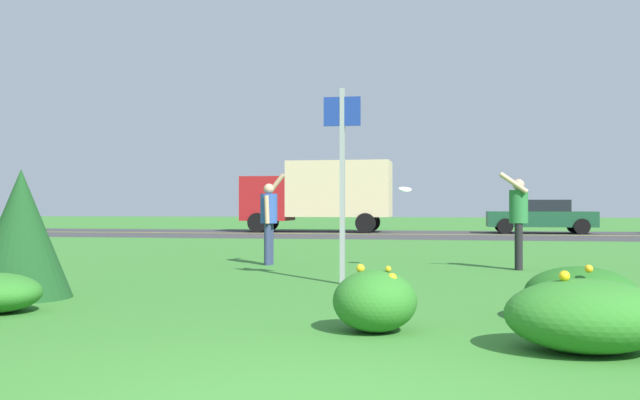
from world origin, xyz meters
TOP-DOWN VIEW (x-y plane):
  - ground_plane at (0.00, 12.97)m, footprint 120.00×120.00m
  - highway_strip at (0.00, 25.95)m, footprint 120.00×9.56m
  - highway_center_stripe at (0.00, 25.95)m, footprint 120.00×0.16m
  - daylily_clump_near_camera at (0.17, 2.81)m, footprint 0.79×0.82m
  - daylily_clump_mid_left at (1.93, 2.17)m, footprint 1.29×1.08m
  - daylily_clump_mid_center at (2.18, 3.79)m, footprint 1.12×1.18m
  - sign_post_near_path at (-0.71, 6.82)m, footprint 0.56×0.10m
  - evergreen_shrub_side at (-4.51, 4.47)m, footprint 1.28×1.28m
  - person_thrower_blue_shirt at (-2.65, 10.04)m, footprint 0.46×0.50m
  - person_catcher_green_shirt at (2.16, 9.75)m, footprint 0.54×0.50m
  - frisbee_white at (0.08, 9.69)m, footprint 0.25×0.24m
  - car_dark_green_center_left at (4.92, 28.10)m, footprint 4.50×2.00m
  - box_truck_red at (-4.76, 28.10)m, footprint 6.70×2.46m

SIDE VIEW (x-z plane):
  - ground_plane at x=0.00m, z-range 0.00..0.00m
  - highway_strip at x=0.00m, z-range 0.00..0.01m
  - highway_center_stripe at x=0.00m, z-range 0.01..0.01m
  - daylily_clump_mid_center at x=2.18m, z-range -0.03..0.59m
  - daylily_clump_near_camera at x=0.17m, z-range -0.02..0.60m
  - daylily_clump_mid_left at x=1.93m, z-range -0.03..0.62m
  - car_dark_green_center_left at x=4.92m, z-range 0.01..1.46m
  - evergreen_shrub_side at x=-4.51m, z-range 0.00..1.65m
  - person_thrower_blue_shirt at x=-2.65m, z-range 0.06..1.90m
  - person_catcher_green_shirt at x=2.16m, z-range 0.11..1.91m
  - frisbee_white at x=0.08m, z-range 1.43..1.55m
  - sign_post_near_path at x=-0.71m, z-range 0.30..3.25m
  - box_truck_red at x=-4.76m, z-range 0.20..3.40m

